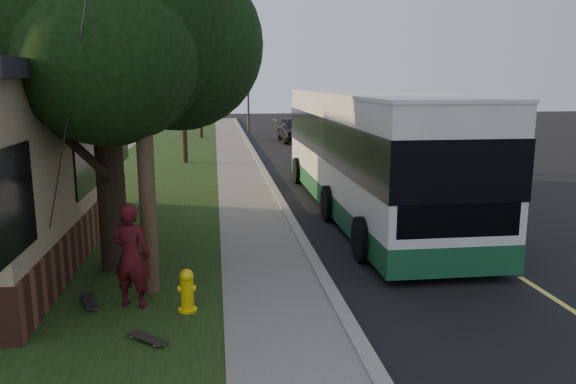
{
  "coord_description": "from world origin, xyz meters",
  "views": [
    {
      "loc": [
        -2.06,
        -9.12,
        3.91
      ],
      "look_at": [
        -0.49,
        2.94,
        1.5
      ],
      "focal_mm": 35.0,
      "sensor_mm": 36.0,
      "label": 1
    }
  ],
  "objects_px": {
    "skateboard_main": "(89,301)",
    "distant_car": "(295,129)",
    "leafy_tree": "(103,15)",
    "skateboarder": "(131,256)",
    "traffic_signal": "(248,91)",
    "fire_hydrant": "(187,291)",
    "bare_tree_far": "(201,109)",
    "utility_pole": "(139,38)",
    "skateboard_spare": "(147,338)",
    "transit_bus": "(367,149)",
    "bare_tree_near": "(184,119)"
  },
  "relations": [
    {
      "from": "bare_tree_near",
      "to": "distant_car",
      "type": "xyz_separation_m",
      "value": [
        6.63,
        9.31,
        -1.33
      ]
    },
    {
      "from": "utility_pole",
      "to": "bare_tree_far",
      "type": "xyz_separation_m",
      "value": [
        0.31,
        29.01,
        -2.63
      ]
    },
    {
      "from": "leafy_tree",
      "to": "traffic_signal",
      "type": "distance_m",
      "value": 31.76
    },
    {
      "from": "leafy_tree",
      "to": "distant_car",
      "type": "xyz_separation_m",
      "value": [
        7.3,
        24.66,
        -4.35
      ]
    },
    {
      "from": "leafy_tree",
      "to": "skateboarder",
      "type": "distance_m",
      "value": 4.82
    },
    {
      "from": "bare_tree_far",
      "to": "traffic_signal",
      "type": "distance_m",
      "value": 5.44
    },
    {
      "from": "bare_tree_far",
      "to": "transit_bus",
      "type": "distance_m",
      "value": 23.42
    },
    {
      "from": "bare_tree_far",
      "to": "skateboard_main",
      "type": "height_order",
      "value": "bare_tree_far"
    },
    {
      "from": "leafy_tree",
      "to": "bare_tree_far",
      "type": "height_order",
      "value": "leafy_tree"
    },
    {
      "from": "bare_tree_far",
      "to": "distant_car",
      "type": "xyz_separation_m",
      "value": [
        6.13,
        -2.69,
        -1.18
      ]
    },
    {
      "from": "leafy_tree",
      "to": "skateboarder",
      "type": "relative_size",
      "value": 4.28
    },
    {
      "from": "transit_bus",
      "to": "skateboarder",
      "type": "height_order",
      "value": "transit_bus"
    },
    {
      "from": "bare_tree_near",
      "to": "transit_bus",
      "type": "height_order",
      "value": "bare_tree_near"
    },
    {
      "from": "transit_bus",
      "to": "leafy_tree",
      "type": "bearing_deg",
      "value": -145.41
    },
    {
      "from": "bare_tree_near",
      "to": "skateboarder",
      "type": "height_order",
      "value": "bare_tree_near"
    },
    {
      "from": "bare_tree_far",
      "to": "transit_bus",
      "type": "bearing_deg",
      "value": -76.49
    },
    {
      "from": "traffic_signal",
      "to": "bare_tree_near",
      "type": "bearing_deg",
      "value": -104.04
    },
    {
      "from": "bare_tree_near",
      "to": "transit_bus",
      "type": "xyz_separation_m",
      "value": [
        5.97,
        -10.77,
        -0.24
      ]
    },
    {
      "from": "skateboarder",
      "to": "traffic_signal",
      "type": "bearing_deg",
      "value": -79.97
    },
    {
      "from": "skateboard_spare",
      "to": "bare_tree_far",
      "type": "bearing_deg",
      "value": 89.72
    },
    {
      "from": "skateboard_main",
      "to": "distant_car",
      "type": "xyz_separation_m",
      "value": [
        7.45,
        26.81,
        0.69
      ]
    },
    {
      "from": "fire_hydrant",
      "to": "leafy_tree",
      "type": "xyz_separation_m",
      "value": [
        -1.57,
        2.65,
        4.73
      ]
    },
    {
      "from": "leafy_tree",
      "to": "transit_bus",
      "type": "relative_size",
      "value": 0.59
    },
    {
      "from": "skateboard_spare",
      "to": "distant_car",
      "type": "bearing_deg",
      "value": 77.53
    },
    {
      "from": "leafy_tree",
      "to": "skateboarder",
      "type": "bearing_deg",
      "value": -74.69
    },
    {
      "from": "traffic_signal",
      "to": "leafy_tree",
      "type": "bearing_deg",
      "value": -98.47
    },
    {
      "from": "bare_tree_near",
      "to": "distant_car",
      "type": "bearing_deg",
      "value": 54.55
    },
    {
      "from": "leafy_tree",
      "to": "bare_tree_far",
      "type": "xyz_separation_m",
      "value": [
        1.17,
        27.35,
        -3.16
      ]
    },
    {
      "from": "traffic_signal",
      "to": "skateboard_spare",
      "type": "relative_size",
      "value": 8.17
    },
    {
      "from": "transit_bus",
      "to": "distant_car",
      "type": "xyz_separation_m",
      "value": [
        0.66,
        20.08,
        -1.09
      ]
    },
    {
      "from": "leafy_tree",
      "to": "bare_tree_far",
      "type": "relative_size",
      "value": 1.94
    },
    {
      "from": "distant_car",
      "to": "bare_tree_near",
      "type": "bearing_deg",
      "value": -126.21
    },
    {
      "from": "distant_car",
      "to": "transit_bus",
      "type": "bearing_deg",
      "value": -92.64
    },
    {
      "from": "bare_tree_near",
      "to": "distant_car",
      "type": "height_order",
      "value": "bare_tree_near"
    },
    {
      "from": "fire_hydrant",
      "to": "bare_tree_far",
      "type": "distance_m",
      "value": 30.04
    },
    {
      "from": "traffic_signal",
      "to": "transit_bus",
      "type": "xyz_separation_m",
      "value": [
        1.97,
        -26.77,
        -1.26
      ]
    },
    {
      "from": "skateboard_main",
      "to": "distant_car",
      "type": "relative_size",
      "value": 0.17
    },
    {
      "from": "utility_pole",
      "to": "traffic_signal",
      "type": "distance_m",
      "value": 33.26
    },
    {
      "from": "utility_pole",
      "to": "skateboarder",
      "type": "height_order",
      "value": "utility_pole"
    },
    {
      "from": "bare_tree_far",
      "to": "skateboarder",
      "type": "relative_size",
      "value": 2.21
    },
    {
      "from": "leafy_tree",
      "to": "skateboard_spare",
      "type": "distance_m",
      "value": 6.36
    },
    {
      "from": "bare_tree_far",
      "to": "utility_pole",
      "type": "bearing_deg",
      "value": -90.6
    },
    {
      "from": "transit_bus",
      "to": "skateboard_main",
      "type": "relative_size",
      "value": 15.9
    },
    {
      "from": "skateboard_main",
      "to": "skateboard_spare",
      "type": "distance_m",
      "value": 1.97
    },
    {
      "from": "utility_pole",
      "to": "distant_car",
      "type": "height_order",
      "value": "utility_pole"
    },
    {
      "from": "leafy_tree",
      "to": "skateboard_main",
      "type": "bearing_deg",
      "value": -93.9
    },
    {
      "from": "transit_bus",
      "to": "skateboard_spare",
      "type": "relative_size",
      "value": 19.68
    },
    {
      "from": "skateboarder",
      "to": "skateboard_spare",
      "type": "height_order",
      "value": "skateboarder"
    },
    {
      "from": "leafy_tree",
      "to": "traffic_signal",
      "type": "relative_size",
      "value": 1.42
    },
    {
      "from": "utility_pole",
      "to": "bare_tree_far",
      "type": "distance_m",
      "value": 29.13
    }
  ]
}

